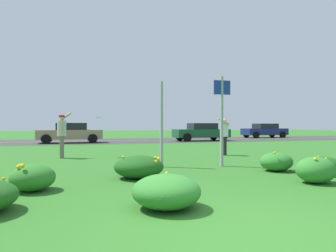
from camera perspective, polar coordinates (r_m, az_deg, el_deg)
The scene contains 17 objects.
ground_plane at distance 14.47m, azimuth -9.33°, elevation -4.95°, with size 120.00×120.00×0.00m, color #2D6B23.
highway_strip at distance 25.50m, azimuth -12.67°, elevation -2.73°, with size 120.00×8.72×0.01m, color #38383A.
highway_center_stripe at distance 25.50m, azimuth -12.67°, elevation -2.72°, with size 120.00×0.16×0.00m, color yellow.
daylily_clump_mid_left at distance 7.58m, azimuth -5.39°, elevation -7.52°, with size 1.21×1.18×0.55m.
daylily_clump_front_center at distance 4.86m, azimuth -0.32°, elevation -11.99°, with size 1.07×1.11×0.53m.
daylily_clump_mid_right at distance 6.65m, azimuth -23.73°, elevation -8.71°, with size 0.85×0.90×0.57m.
daylily_clump_front_right at distance 9.21m, azimuth 19.39°, elevation -6.24°, with size 0.91×0.86×0.58m.
daylily_clump_near_camera at distance 9.05m, azimuth 26.40°, elevation -6.53°, with size 1.13×0.96×0.47m.
daylily_clump_front_left at distance 7.63m, azimuth 25.65°, elevation -7.33°, with size 0.89×0.78×0.60m.
sign_post_near_path at distance 9.49m, azimuth -1.21°, elevation 0.33°, with size 0.07×0.10×2.63m.
sign_post_by_roadside at distance 9.80m, azimuth 9.90°, elevation 2.55°, with size 0.56×0.10×2.82m.
person_thrower_red_cap_gray_shirt at distance 12.71m, azimuth -19.03°, elevation -1.01°, with size 0.54×0.51×1.82m.
person_catcher_white_shirt at distance 13.41m, azimuth 10.35°, elevation -1.33°, with size 0.55×0.51×1.60m.
frisbee_white at distance 12.79m, azimuth -12.82°, elevation 1.52°, with size 0.26×0.26×0.06m.
car_navy_leftmost at distance 33.17m, azimuth 17.42°, elevation -0.80°, with size 4.50×2.00×1.45m.
car_dark_green_center_left at distance 25.50m, azimuth 6.19°, elevation -1.08°, with size 4.50×2.00×1.45m.
car_tan_center_right at distance 23.44m, azimuth -17.60°, elevation -1.19°, with size 4.50×2.00×1.45m.
Camera 1 is at (-1.93, -3.18, 1.29)m, focal length 32.96 mm.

